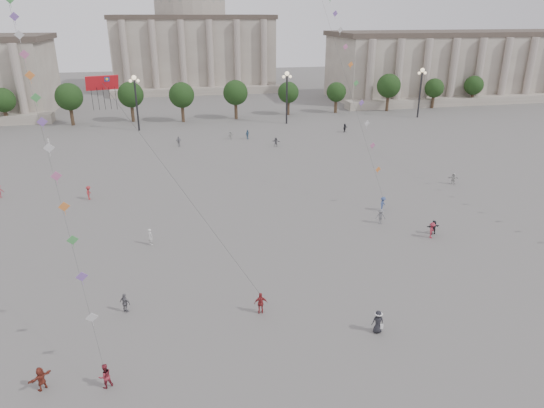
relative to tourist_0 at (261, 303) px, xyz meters
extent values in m
plane|color=#5C5956|center=(3.63, -3.39, -0.88)|extent=(360.00, 360.00, 0.00)
cube|color=gray|center=(78.63, 91.61, 7.12)|extent=(80.00, 22.00, 16.00)
cube|color=#463C33|center=(78.63, 91.61, 15.72)|extent=(81.60, 22.44, 1.20)
cube|color=gray|center=(78.63, 78.61, 0.12)|extent=(84.00, 4.00, 2.00)
cube|color=gray|center=(3.63, 126.61, 9.12)|extent=(46.00, 30.00, 20.00)
cube|color=#463C33|center=(3.63, 126.61, 19.72)|extent=(46.92, 30.60, 1.20)
cube|color=gray|center=(3.63, 109.61, 0.12)|extent=(48.30, 4.00, 2.00)
cylinder|color=gray|center=(3.63, 126.61, 21.62)|extent=(21.00, 21.00, 5.00)
sphere|color=gray|center=(3.63, 126.61, 24.12)|extent=(21.00, 21.00, 21.00)
cylinder|color=#3B291D|center=(-38.37, 74.61, 0.88)|extent=(0.70, 0.70, 3.52)
cylinder|color=#3B291D|center=(-26.37, 74.61, 0.88)|extent=(0.70, 0.70, 3.52)
sphere|color=black|center=(-26.37, 74.61, 4.56)|extent=(5.12, 5.12, 5.12)
cylinder|color=#3B291D|center=(-14.37, 74.61, 0.88)|extent=(0.70, 0.70, 3.52)
sphere|color=black|center=(-14.37, 74.61, 4.56)|extent=(5.12, 5.12, 5.12)
cylinder|color=#3B291D|center=(-2.37, 74.61, 0.88)|extent=(0.70, 0.70, 3.52)
sphere|color=black|center=(-2.37, 74.61, 4.56)|extent=(5.12, 5.12, 5.12)
cylinder|color=#3B291D|center=(9.63, 74.61, 0.88)|extent=(0.70, 0.70, 3.52)
sphere|color=black|center=(9.63, 74.61, 4.56)|extent=(5.12, 5.12, 5.12)
cylinder|color=#3B291D|center=(21.63, 74.61, 0.88)|extent=(0.70, 0.70, 3.52)
sphere|color=black|center=(21.63, 74.61, 4.56)|extent=(5.12, 5.12, 5.12)
cylinder|color=#3B291D|center=(33.63, 74.61, 0.88)|extent=(0.70, 0.70, 3.52)
sphere|color=black|center=(33.63, 74.61, 4.56)|extent=(5.12, 5.12, 5.12)
cylinder|color=#3B291D|center=(45.63, 74.61, 0.88)|extent=(0.70, 0.70, 3.52)
sphere|color=black|center=(45.63, 74.61, 4.56)|extent=(5.12, 5.12, 5.12)
cylinder|color=#3B291D|center=(57.63, 74.61, 0.88)|extent=(0.70, 0.70, 3.52)
sphere|color=black|center=(57.63, 74.61, 4.56)|extent=(5.12, 5.12, 5.12)
cylinder|color=#3B291D|center=(69.63, 74.61, 0.88)|extent=(0.70, 0.70, 3.52)
sphere|color=black|center=(69.63, 74.61, 4.56)|extent=(5.12, 5.12, 5.12)
cylinder|color=#262628|center=(-11.37, 66.61, 4.12)|extent=(0.36, 0.36, 10.00)
sphere|color=#FFE5B2|center=(-11.37, 66.61, 9.32)|extent=(0.90, 0.90, 0.90)
sphere|color=#FFE5B2|center=(-12.07, 66.61, 8.72)|extent=(0.60, 0.60, 0.60)
sphere|color=#FFE5B2|center=(-10.67, 66.61, 8.72)|extent=(0.60, 0.60, 0.60)
cylinder|color=#262628|center=(18.63, 66.61, 4.12)|extent=(0.36, 0.36, 10.00)
sphere|color=#FFE5B2|center=(18.63, 66.61, 9.32)|extent=(0.90, 0.90, 0.90)
sphere|color=#FFE5B2|center=(17.93, 66.61, 8.72)|extent=(0.60, 0.60, 0.60)
sphere|color=#FFE5B2|center=(19.33, 66.61, 8.72)|extent=(0.60, 0.60, 0.60)
cylinder|color=#262628|center=(48.63, 66.61, 4.12)|extent=(0.36, 0.36, 10.00)
sphere|color=#FFE5B2|center=(48.63, 66.61, 9.32)|extent=(0.90, 0.90, 0.90)
sphere|color=#FFE5B2|center=(47.93, 66.61, 8.72)|extent=(0.60, 0.60, 0.60)
sphere|color=#FFE5B2|center=(49.33, 66.61, 8.72)|extent=(0.60, 0.60, 0.60)
imported|color=#3A6083|center=(8.36, 55.10, -0.03)|extent=(1.01, 1.00, 1.70)
imported|color=black|center=(20.44, 10.27, -0.12)|extent=(1.43, 0.50, 1.52)
imported|color=beige|center=(5.29, 55.72, -0.14)|extent=(1.39, 1.11, 1.48)
imported|color=slate|center=(16.15, 13.98, -0.05)|extent=(1.19, 0.83, 1.68)
imported|color=#B3B3AE|center=(31.29, 24.22, -0.10)|extent=(1.53, 0.92, 1.57)
imported|color=maroon|center=(19.75, 9.42, -0.03)|extent=(1.22, 1.24, 1.71)
imported|color=black|center=(27.79, 56.55, -0.06)|extent=(1.44, 1.39, 1.64)
imported|color=silver|center=(-25.78, 55.23, 0.04)|extent=(0.71, 0.81, 1.85)
imported|color=slate|center=(12.30, 48.83, -0.09)|extent=(1.53, 1.10, 1.60)
imported|color=silver|center=(-8.45, 14.04, -0.02)|extent=(0.70, 0.75, 1.72)
imported|color=slate|center=(-4.20, 52.54, -0.02)|extent=(1.10, 0.79, 1.73)
imported|color=maroon|center=(-16.07, 28.68, -0.01)|extent=(0.81, 1.21, 1.74)
imported|color=maroon|center=(0.00, 0.00, 0.00)|extent=(1.07, 0.51, 1.77)
imported|color=maroon|center=(-14.71, -5.09, -0.09)|extent=(1.42, 1.30, 1.58)
imported|color=slate|center=(-10.19, 2.39, -0.09)|extent=(0.99, 0.85, 1.59)
imported|color=maroon|center=(-10.89, -5.75, -0.05)|extent=(1.00, 0.92, 1.67)
imported|color=#384C7F|center=(17.95, 17.38, -0.02)|extent=(1.23, 1.24, 1.72)
imported|color=black|center=(7.77, -4.18, 0.00)|extent=(0.90, 0.62, 1.77)
cone|color=white|center=(7.77, -4.18, 0.74)|extent=(0.52, 0.52, 0.14)
cylinder|color=white|center=(7.77, -4.18, 0.68)|extent=(0.60, 0.60, 0.02)
cube|color=white|center=(8.02, -4.33, -0.33)|extent=(0.22, 0.10, 0.35)
cube|color=red|center=(-10.12, 4.85, 16.20)|extent=(2.26, 1.06, 1.02)
cube|color=#177F3D|center=(-10.47, 4.81, 16.45)|extent=(0.39, 0.28, 0.34)
cube|color=#1C429B|center=(-9.77, 4.81, 16.45)|extent=(0.39, 0.28, 0.34)
sphere|color=gold|center=(-10.47, 4.77, 16.45)|extent=(0.20, 0.20, 0.20)
sphere|color=gold|center=(-9.77, 4.77, 16.45)|extent=(0.20, 0.20, 0.20)
cylinder|color=#3F3F3F|center=(-5.06, 2.43, 8.46)|extent=(0.02, 0.02, 19.13)
cylinder|color=#3F3F3F|center=(-18.31, 17.94, 19.11)|extent=(0.02, 0.02, 61.91)
cube|color=silver|center=(-11.48, -3.85, 3.01)|extent=(0.76, 0.25, 0.76)
cube|color=#845AB5|center=(-12.08, -1.96, 4.94)|extent=(0.76, 0.25, 0.76)
cube|color=#499F50|center=(-12.67, -0.06, 6.72)|extent=(0.76, 0.25, 0.76)
cube|color=orange|center=(-13.26, 1.83, 8.41)|extent=(0.76, 0.25, 0.76)
cube|color=#C06596|center=(-13.86, 3.73, 10.03)|extent=(0.76, 0.25, 0.76)
cube|color=silver|center=(-14.45, 5.62, 11.61)|extent=(0.76, 0.25, 0.76)
cube|color=#845AB5|center=(-15.04, 7.52, 13.15)|extent=(0.76, 0.25, 0.76)
cube|color=#499F50|center=(-15.64, 9.41, 14.66)|extent=(0.76, 0.25, 0.76)
cube|color=orange|center=(-16.23, 11.31, 16.13)|extent=(0.76, 0.25, 0.76)
cube|color=#C06596|center=(-16.82, 13.20, 17.59)|extent=(0.76, 0.25, 0.76)
cube|color=silver|center=(-17.42, 15.10, 19.02)|extent=(0.76, 0.25, 0.76)
cube|color=#845AB5|center=(-18.01, 16.99, 20.43)|extent=(0.76, 0.25, 0.76)
cube|color=orange|center=(17.75, 18.97, 3.71)|extent=(0.76, 0.25, 0.76)
cube|color=#C06596|center=(17.54, 20.57, 6.20)|extent=(0.76, 0.25, 0.76)
cube|color=silver|center=(17.34, 22.17, 8.50)|extent=(0.76, 0.25, 0.76)
cube|color=#845AB5|center=(17.13, 23.77, 10.68)|extent=(0.76, 0.25, 0.76)
cube|color=#499F50|center=(16.93, 25.37, 12.78)|extent=(0.76, 0.25, 0.76)
cube|color=orange|center=(16.72, 26.96, 14.82)|extent=(0.76, 0.25, 0.76)
cube|color=#C06596|center=(16.51, 28.56, 16.81)|extent=(0.76, 0.25, 0.76)
cube|color=silver|center=(16.31, 30.16, 18.76)|extent=(0.76, 0.25, 0.76)
cube|color=#845AB5|center=(16.10, 31.76, 20.67)|extent=(0.76, 0.25, 0.76)
camera|label=1|loc=(-5.97, -31.17, 20.69)|focal=32.00mm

